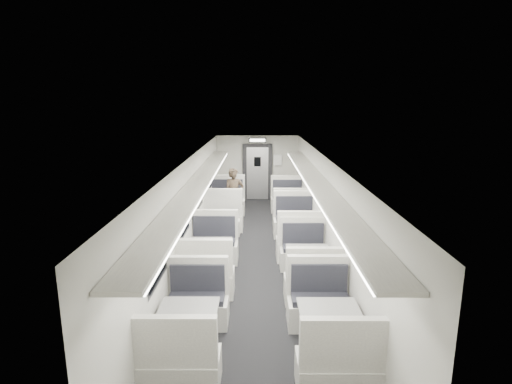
{
  "coord_description": "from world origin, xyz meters",
  "views": [
    {
      "loc": [
        -0.02,
        -8.72,
        3.57
      ],
      "look_at": [
        -0.04,
        1.81,
        1.21
      ],
      "focal_mm": 28.0,
      "sensor_mm": 36.0,
      "label": 1
    }
  ],
  "objects_px": {
    "booth_left_d": "(190,328)",
    "passenger": "(234,195)",
    "vestibule_door": "(257,172)",
    "booth_right_a": "(289,206)",
    "booth_right_b": "(297,231)",
    "booth_left_b": "(219,229)",
    "exit_sign": "(257,140)",
    "booth_left_a": "(225,208)",
    "booth_right_c": "(307,265)",
    "booth_left_c": "(210,259)",
    "booth_right_d": "(328,330)"
  },
  "relations": [
    {
      "from": "booth_right_a",
      "to": "passenger",
      "type": "bearing_deg",
      "value": -167.58
    },
    {
      "from": "booth_right_a",
      "to": "vestibule_door",
      "type": "relative_size",
      "value": 1.05
    },
    {
      "from": "booth_right_a",
      "to": "booth_right_c",
      "type": "relative_size",
      "value": 1.07
    },
    {
      "from": "booth_left_d",
      "to": "passenger",
      "type": "xyz_separation_m",
      "value": [
        0.29,
        6.56,
        0.46
      ]
    },
    {
      "from": "booth_left_a",
      "to": "exit_sign",
      "type": "relative_size",
      "value": 3.79
    },
    {
      "from": "booth_left_c",
      "to": "booth_right_d",
      "type": "bearing_deg",
      "value": -52.88
    },
    {
      "from": "booth_right_a",
      "to": "vestibule_door",
      "type": "distance_m",
      "value": 2.75
    },
    {
      "from": "vestibule_door",
      "to": "booth_right_a",
      "type": "bearing_deg",
      "value": -68.02
    },
    {
      "from": "booth_right_b",
      "to": "vestibule_door",
      "type": "relative_size",
      "value": 1.09
    },
    {
      "from": "booth_right_b",
      "to": "booth_right_d",
      "type": "relative_size",
      "value": 1.08
    },
    {
      "from": "booth_right_b",
      "to": "exit_sign",
      "type": "relative_size",
      "value": 3.68
    },
    {
      "from": "booth_left_a",
      "to": "booth_right_c",
      "type": "relative_size",
      "value": 1.13
    },
    {
      "from": "booth_left_b",
      "to": "booth_left_d",
      "type": "bearing_deg",
      "value": -90.0
    },
    {
      "from": "booth_right_a",
      "to": "passenger",
      "type": "xyz_separation_m",
      "value": [
        -1.71,
        -0.38,
        0.43
      ]
    },
    {
      "from": "booth_right_a",
      "to": "exit_sign",
      "type": "bearing_deg",
      "value": 116.68
    },
    {
      "from": "booth_right_b",
      "to": "booth_right_c",
      "type": "height_order",
      "value": "booth_right_b"
    },
    {
      "from": "booth_right_b",
      "to": "passenger",
      "type": "xyz_separation_m",
      "value": [
        -1.71,
        2.2,
        0.42
      ]
    },
    {
      "from": "booth_left_b",
      "to": "booth_right_c",
      "type": "relative_size",
      "value": 1.0
    },
    {
      "from": "passenger",
      "to": "exit_sign",
      "type": "xyz_separation_m",
      "value": [
        0.71,
        2.37,
        1.45
      ]
    },
    {
      "from": "booth_right_c",
      "to": "booth_right_a",
      "type": "bearing_deg",
      "value": 90.0
    },
    {
      "from": "booth_right_b",
      "to": "vestibule_door",
      "type": "bearing_deg",
      "value": 101.19
    },
    {
      "from": "booth_left_b",
      "to": "vestibule_door",
      "type": "xyz_separation_m",
      "value": [
        1.0,
        4.8,
        0.67
      ]
    },
    {
      "from": "booth_right_b",
      "to": "booth_right_a",
      "type": "bearing_deg",
      "value": 90.0
    },
    {
      "from": "booth_right_a",
      "to": "booth_right_b",
      "type": "distance_m",
      "value": 2.58
    },
    {
      "from": "passenger",
      "to": "vestibule_door",
      "type": "height_order",
      "value": "vestibule_door"
    },
    {
      "from": "passenger",
      "to": "exit_sign",
      "type": "bearing_deg",
      "value": 63.45
    },
    {
      "from": "booth_left_c",
      "to": "passenger",
      "type": "bearing_deg",
      "value": 85.85
    },
    {
      "from": "booth_left_c",
      "to": "passenger",
      "type": "relative_size",
      "value": 1.33
    },
    {
      "from": "booth_left_b",
      "to": "booth_right_a",
      "type": "height_order",
      "value": "booth_right_a"
    },
    {
      "from": "booth_left_b",
      "to": "booth_left_d",
      "type": "relative_size",
      "value": 1.01
    },
    {
      "from": "booth_left_d",
      "to": "booth_right_b",
      "type": "bearing_deg",
      "value": 65.38
    },
    {
      "from": "booth_right_d",
      "to": "exit_sign",
      "type": "distance_m",
      "value": 9.24
    },
    {
      "from": "booth_left_b",
      "to": "vestibule_door",
      "type": "distance_m",
      "value": 4.95
    },
    {
      "from": "booth_right_b",
      "to": "passenger",
      "type": "relative_size",
      "value": 1.38
    },
    {
      "from": "booth_left_a",
      "to": "exit_sign",
      "type": "xyz_separation_m",
      "value": [
        1.0,
        2.34,
        1.86
      ]
    },
    {
      "from": "booth_left_c",
      "to": "booth_right_a",
      "type": "distance_m",
      "value": 4.8
    },
    {
      "from": "booth_left_a",
      "to": "booth_left_d",
      "type": "distance_m",
      "value": 6.59
    },
    {
      "from": "booth_left_a",
      "to": "booth_right_c",
      "type": "bearing_deg",
      "value": -65.06
    },
    {
      "from": "booth_left_b",
      "to": "booth_right_a",
      "type": "bearing_deg",
      "value": 49.22
    },
    {
      "from": "booth_right_a",
      "to": "exit_sign",
      "type": "xyz_separation_m",
      "value": [
        -1.0,
        1.99,
        1.88
      ]
    },
    {
      "from": "passenger",
      "to": "booth_left_b",
      "type": "bearing_deg",
      "value": -108.3
    },
    {
      "from": "booth_left_d",
      "to": "booth_right_c",
      "type": "xyz_separation_m",
      "value": [
        2.0,
        2.29,
        0.0
      ]
    },
    {
      "from": "booth_right_b",
      "to": "passenger",
      "type": "bearing_deg",
      "value": 127.88
    },
    {
      "from": "booth_left_a",
      "to": "booth_right_c",
      "type": "xyz_separation_m",
      "value": [
        2.0,
        -4.3,
        -0.05
      ]
    },
    {
      "from": "booth_left_c",
      "to": "booth_left_d",
      "type": "height_order",
      "value": "booth_left_c"
    },
    {
      "from": "booth_left_d",
      "to": "vestibule_door",
      "type": "xyz_separation_m",
      "value": [
        1.0,
        9.42,
        0.67
      ]
    },
    {
      "from": "booth_right_b",
      "to": "exit_sign",
      "type": "bearing_deg",
      "value": 102.35
    },
    {
      "from": "booth_left_b",
      "to": "vestibule_door",
      "type": "relative_size",
      "value": 0.99
    },
    {
      "from": "booth_right_a",
      "to": "booth_right_b",
      "type": "relative_size",
      "value": 0.97
    },
    {
      "from": "vestibule_door",
      "to": "exit_sign",
      "type": "height_order",
      "value": "exit_sign"
    }
  ]
}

